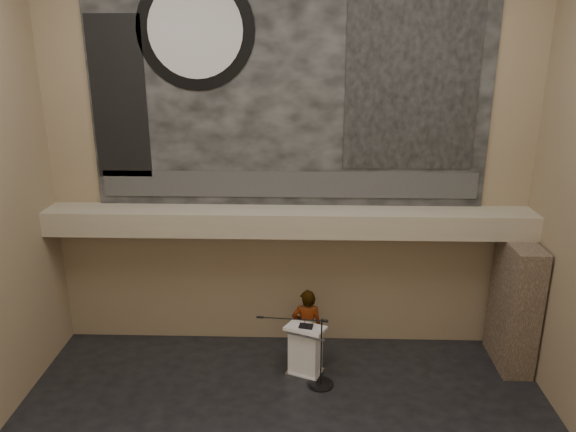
{
  "coord_description": "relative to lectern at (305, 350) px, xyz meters",
  "views": [
    {
      "loc": [
        0.32,
        -7.32,
        6.68
      ],
      "look_at": [
        0.0,
        3.2,
        3.2
      ],
      "focal_mm": 35.0,
      "sensor_mm": 36.0,
      "label": 1
    }
  ],
  "objects": [
    {
      "name": "sprinkler_left",
      "position": [
        -1.97,
        0.98,
        2.12
      ],
      "size": [
        0.04,
        0.04,
        0.06
      ],
      "primitive_type": "cylinder",
      "color": "#B2893D",
      "rests_on": "soffit"
    },
    {
      "name": "wall_front",
      "position": [
        -0.37,
        -6.57,
        3.7
      ],
      "size": [
        10.0,
        0.02,
        8.5
      ],
      "primitive_type": "cube",
      "color": "#8E775A",
      "rests_on": "floor"
    },
    {
      "name": "banner_building_print",
      "position": [
        2.03,
        1.36,
        5.25
      ],
      "size": [
        2.6,
        0.02,
        3.6
      ],
      "primitive_type": "cube",
      "color": "black",
      "rests_on": "banner"
    },
    {
      "name": "speaker_person",
      "position": [
        0.03,
        0.34,
        0.31
      ],
      "size": [
        0.63,
        0.42,
        1.73
      ],
      "primitive_type": "imported",
      "rotation": [
        0.0,
        0.0,
        3.13
      ],
      "color": "silver",
      "rests_on": "floor"
    },
    {
      "name": "soffit",
      "position": [
        -0.37,
        1.03,
        2.4
      ],
      "size": [
        10.0,
        0.8,
        0.5
      ],
      "primitive_type": "cube",
      "color": "gray",
      "rests_on": "wall_back"
    },
    {
      "name": "sprinkler_right",
      "position": [
        1.53,
        0.98,
        2.12
      ],
      "size": [
        0.04,
        0.04,
        0.06
      ],
      "primitive_type": "cylinder",
      "color": "#B2893D",
      "rests_on": "soffit"
    },
    {
      "name": "lectern",
      "position": [
        0.0,
        0.0,
        0.0
      ],
      "size": [
        0.9,
        0.78,
        1.14
      ],
      "rotation": [
        0.0,
        0.0,
        -0.38
      ],
      "color": "silver",
      "rests_on": "floor"
    },
    {
      "name": "banner_brick_print",
      "position": [
        -3.77,
        1.36,
        4.85
      ],
      "size": [
        1.1,
        0.02,
        3.2
      ],
      "primitive_type": "cube",
      "color": "black",
      "rests_on": "banner"
    },
    {
      "name": "banner_clock_rim",
      "position": [
        -2.17,
        1.36,
        6.15
      ],
      "size": [
        2.3,
        0.02,
        2.3
      ],
      "primitive_type": "cylinder",
      "rotation": [
        1.57,
        0.0,
        0.0
      ],
      "color": "black",
      "rests_on": "banner"
    },
    {
      "name": "stone_pier",
      "position": [
        4.28,
        0.58,
        0.8
      ],
      "size": [
        0.6,
        1.4,
        2.7
      ],
      "primitive_type": "cube",
      "color": "#45362A",
      "rests_on": "floor"
    },
    {
      "name": "papers",
      "position": [
        -0.14,
        -0.06,
        0.55
      ],
      "size": [
        0.28,
        0.33,
        0.0
      ],
      "primitive_type": "cube",
      "rotation": [
        0.0,
        0.0,
        -0.37
      ],
      "color": "white",
      "rests_on": "lectern"
    },
    {
      "name": "banner",
      "position": [
        -0.37,
        1.4,
        5.15
      ],
      "size": [
        8.0,
        0.05,
        5.0
      ],
      "primitive_type": "cube",
      "color": "black",
      "rests_on": "wall_back"
    },
    {
      "name": "banner_clock_face",
      "position": [
        -2.17,
        1.34,
        6.15
      ],
      "size": [
        1.84,
        0.02,
        1.84
      ],
      "primitive_type": "cylinder",
      "rotation": [
        1.57,
        0.0,
        0.0
      ],
      "color": "silver",
      "rests_on": "banner"
    },
    {
      "name": "wall_back",
      "position": [
        -0.37,
        1.43,
        3.7
      ],
      "size": [
        10.0,
        0.02,
        8.5
      ],
      "primitive_type": "cube",
      "color": "#8E775A",
      "rests_on": "floor"
    },
    {
      "name": "banner_text_strip",
      "position": [
        -0.37,
        1.36,
        3.1
      ],
      "size": [
        7.76,
        0.02,
        0.55
      ],
      "primitive_type": "cube",
      "color": "#303030",
      "rests_on": "banner"
    },
    {
      "name": "binder",
      "position": [
        0.01,
        -0.03,
        0.56
      ],
      "size": [
        0.3,
        0.26,
        0.04
      ],
      "primitive_type": "cube",
      "rotation": [
        0.0,
        0.0,
        -0.16
      ],
      "color": "black",
      "rests_on": "lectern"
    },
    {
      "name": "mic_stand",
      "position": [
        0.26,
        -0.35,
        -0.33
      ],
      "size": [
        1.51,
        0.52,
        1.47
      ],
      "rotation": [
        0.0,
        0.0,
        -0.09
      ],
      "color": "black",
      "rests_on": "floor"
    }
  ]
}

